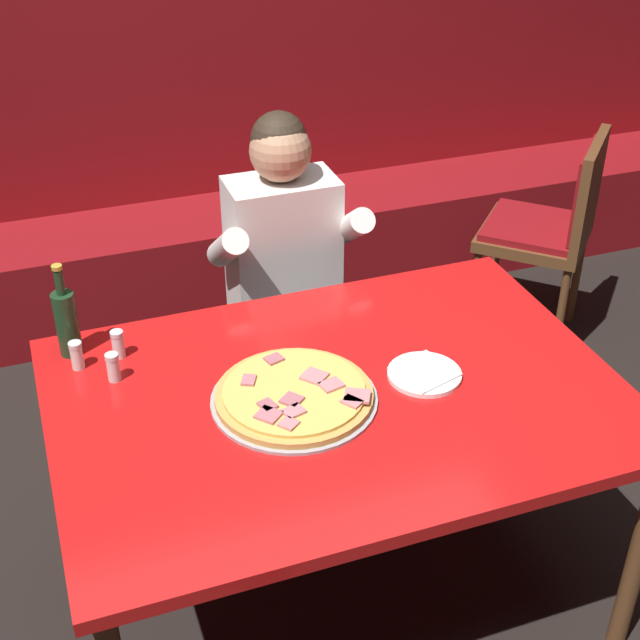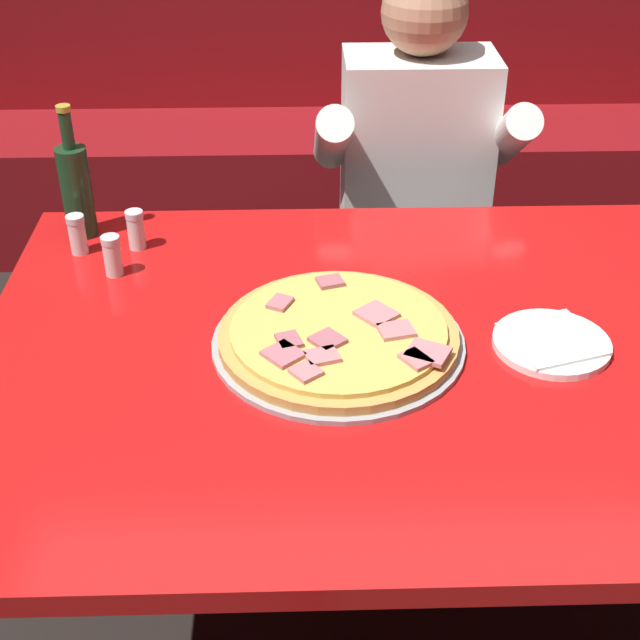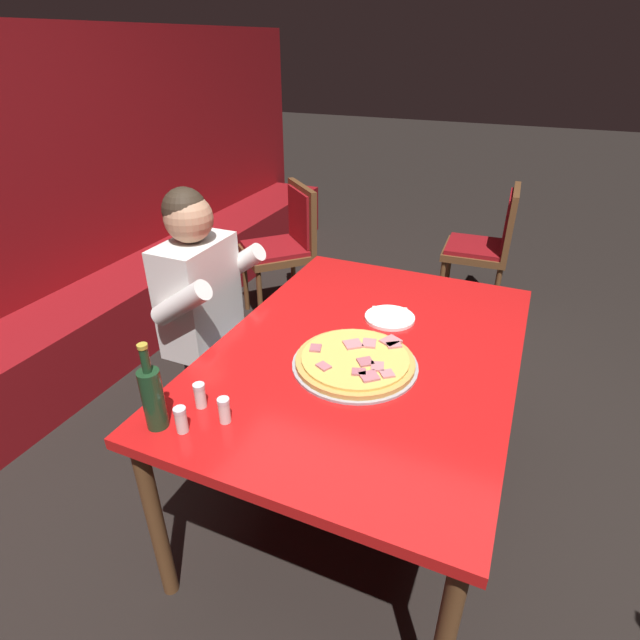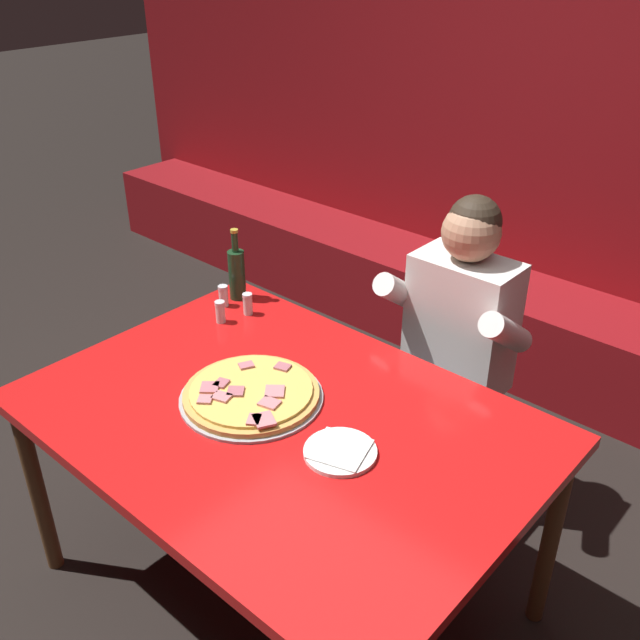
% 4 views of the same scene
% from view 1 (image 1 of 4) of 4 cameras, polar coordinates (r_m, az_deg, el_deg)
% --- Properties ---
extents(ground_plane, '(24.00, 24.00, 0.00)m').
position_cam_1_polar(ground_plane, '(2.99, 0.96, -16.55)').
color(ground_plane, black).
extents(booth_wall_panel, '(6.80, 0.16, 1.90)m').
position_cam_1_polar(booth_wall_panel, '(4.28, -9.60, 14.18)').
color(booth_wall_panel, maroon).
rests_on(booth_wall_panel, ground_plane).
extents(booth_bench, '(6.46, 0.48, 0.46)m').
position_cam_1_polar(booth_bench, '(4.27, -7.87, 3.75)').
color(booth_bench, maroon).
rests_on(booth_bench, ground_plane).
extents(main_dining_table, '(1.56, 1.10, 0.78)m').
position_cam_1_polar(main_dining_table, '(2.50, 1.10, -5.80)').
color(main_dining_table, brown).
rests_on(main_dining_table, ground_plane).
extents(pizza, '(0.45, 0.45, 0.05)m').
position_cam_1_polar(pizza, '(2.42, -1.66, -4.83)').
color(pizza, '#9E9EA3').
rests_on(pizza, main_dining_table).
extents(plate_white_paper, '(0.21, 0.21, 0.02)m').
position_cam_1_polar(plate_white_paper, '(2.53, 6.70, -3.44)').
color(plate_white_paper, white).
rests_on(plate_white_paper, main_dining_table).
extents(beer_bottle, '(0.07, 0.07, 0.29)m').
position_cam_1_polar(beer_bottle, '(2.65, -15.92, -0.06)').
color(beer_bottle, '#19381E').
rests_on(beer_bottle, main_dining_table).
extents(shaker_oregano, '(0.04, 0.04, 0.09)m').
position_cam_1_polar(shaker_oregano, '(2.62, -15.29, -2.27)').
color(shaker_oregano, silver).
rests_on(shaker_oregano, main_dining_table).
extents(shaker_parmesan, '(0.04, 0.04, 0.09)m').
position_cam_1_polar(shaker_parmesan, '(2.64, -12.79, -1.59)').
color(shaker_parmesan, silver).
rests_on(shaker_parmesan, main_dining_table).
extents(shaker_black_pepper, '(0.04, 0.04, 0.09)m').
position_cam_1_polar(shaker_black_pepper, '(2.55, -13.09, -3.04)').
color(shaker_black_pepper, silver).
rests_on(shaker_black_pepper, main_dining_table).
extents(diner_seated_blue_shirt, '(0.53, 0.53, 1.27)m').
position_cam_1_polar(diner_seated_blue_shirt, '(3.14, -1.89, 2.75)').
color(diner_seated_blue_shirt, black).
rests_on(diner_seated_blue_shirt, ground_plane).
extents(dining_chair_by_booth, '(0.62, 0.62, 0.96)m').
position_cam_1_polar(dining_chair_by_booth, '(3.95, 14.71, 6.09)').
color(dining_chair_by_booth, brown).
rests_on(dining_chair_by_booth, ground_plane).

